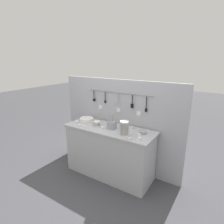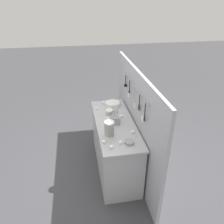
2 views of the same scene
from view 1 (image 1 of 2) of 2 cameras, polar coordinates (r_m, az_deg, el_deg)
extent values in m
plane|color=#424247|center=(3.53, -0.75, -18.22)|extent=(20.00, 20.00, 0.00)
cube|color=#ADAFB5|center=(3.12, -0.81, -5.17)|extent=(1.54, 0.57, 0.03)
cube|color=#ADAFB5|center=(3.31, -0.78, -12.20)|extent=(1.48, 0.55, 0.84)
cube|color=#A8AAB2|center=(3.39, 2.16, -4.00)|extent=(2.34, 0.04, 1.65)
cylinder|color=#93969E|center=(3.21, 1.98, 5.94)|extent=(1.22, 0.01, 0.01)
sphere|color=#93969E|center=(3.55, -6.60, 6.84)|extent=(0.02, 0.02, 0.02)
sphere|color=#93969E|center=(2.95, 12.28, 4.69)|extent=(0.02, 0.02, 0.02)
cylinder|color=black|center=(3.50, -5.53, 5.25)|extent=(0.01, 0.01, 0.15)
sphere|color=black|center=(3.52, -5.49, 3.70)|extent=(0.06, 0.06, 0.06)
cylinder|color=#93969E|center=(3.49, -5.45, 6.63)|extent=(0.00, 0.01, 0.02)
cylinder|color=black|center=(3.35, -2.11, 4.86)|extent=(0.01, 0.01, 0.15)
ellipsoid|color=black|center=(3.37, -2.10, 3.18)|extent=(0.04, 0.02, 0.06)
cylinder|color=#93969E|center=(3.35, -2.01, 6.27)|extent=(0.01, 0.01, 0.02)
cylinder|color=#93969E|center=(3.21, 1.81, 4.40)|extent=(0.01, 0.01, 0.15)
torus|color=#93969E|center=(3.24, 1.79, 2.43)|extent=(0.10, 0.10, 0.01)
cylinder|color=#93969E|center=(3.21, 1.93, 5.84)|extent=(0.01, 0.01, 0.02)
cylinder|color=black|center=(3.09, 6.18, 3.77)|extent=(0.01, 0.01, 0.15)
cube|color=black|center=(3.11, 6.12, 1.83)|extent=(0.05, 0.01, 0.07)
cylinder|color=#93969E|center=(3.08, 6.32, 5.32)|extent=(0.01, 0.01, 0.02)
cylinder|color=black|center=(2.99, 10.44, 2.81)|extent=(0.01, 0.01, 0.20)
cube|color=black|center=(3.02, 10.32, 0.55)|extent=(0.04, 0.01, 0.06)
cylinder|color=#93969E|center=(2.98, 10.62, 4.78)|extent=(0.00, 0.01, 0.02)
cube|color=white|center=(3.49, -3.48, 1.50)|extent=(0.07, 0.01, 0.07)
cube|color=white|center=(3.28, 2.00, 0.59)|extent=(0.07, 0.01, 0.07)
cube|color=white|center=(3.11, 8.13, -0.43)|extent=(0.07, 0.01, 0.07)
cylinder|color=white|center=(2.83, 3.71, -6.72)|extent=(0.13, 0.13, 0.05)
cylinder|color=white|center=(2.82, 3.72, -6.24)|extent=(0.13, 0.13, 0.05)
cylinder|color=white|center=(2.81, 3.73, -5.75)|extent=(0.13, 0.13, 0.05)
cylinder|color=white|center=(2.80, 3.73, -5.26)|extent=(0.13, 0.13, 0.05)
cylinder|color=white|center=(2.79, 3.74, -4.77)|extent=(0.13, 0.13, 0.05)
cylinder|color=white|center=(2.78, 3.75, -4.28)|extent=(0.13, 0.13, 0.05)
cylinder|color=white|center=(2.77, 3.76, -3.78)|extent=(0.13, 0.13, 0.05)
cylinder|color=white|center=(2.76, 3.77, -3.28)|extent=(0.13, 0.13, 0.05)
cylinder|color=white|center=(3.20, -4.68, -4.01)|extent=(0.11, 0.11, 0.04)
cylinder|color=white|center=(3.19, -4.69, -3.61)|extent=(0.11, 0.11, 0.04)
cylinder|color=white|center=(3.18, -4.70, -3.20)|extent=(0.11, 0.11, 0.04)
cylinder|color=white|center=(3.47, -7.68, -2.78)|extent=(0.25, 0.25, 0.01)
cylinder|color=white|center=(3.46, -7.69, -2.63)|extent=(0.25, 0.25, 0.01)
cylinder|color=white|center=(3.46, -7.69, -2.48)|extent=(0.25, 0.25, 0.01)
cylinder|color=white|center=(3.46, -7.70, -2.32)|extent=(0.25, 0.25, 0.01)
cylinder|color=white|center=(3.45, -7.71, -2.17)|extent=(0.25, 0.25, 0.01)
cylinder|color=white|center=(3.45, -7.71, -2.02)|extent=(0.25, 0.25, 0.01)
cylinder|color=white|center=(3.45, -7.72, -1.86)|extent=(0.25, 0.25, 0.01)
cylinder|color=#93969E|center=(2.94, 9.33, -6.10)|extent=(0.12, 0.12, 0.04)
cube|color=#93969E|center=(3.07, -0.07, -4.05)|extent=(0.12, 0.12, 0.12)
cylinder|color=#C6B793|center=(3.04, -0.08, -2.27)|extent=(0.02, 0.03, 0.20)
cylinder|color=#C6B793|center=(3.04, 0.01, -2.36)|extent=(0.03, 0.02, 0.19)
cylinder|color=#C6B793|center=(3.04, 0.43, -2.11)|extent=(0.03, 0.01, 0.21)
cylinder|color=#93969E|center=(3.05, 0.39, -2.04)|extent=(0.01, 0.04, 0.22)
cylinder|color=#93969E|center=(3.05, -0.55, -2.43)|extent=(0.03, 0.01, 0.18)
cylinder|color=#93969E|center=(3.07, 0.05, -2.44)|extent=(0.02, 0.02, 0.16)
cylinder|color=#93969E|center=(3.02, -0.76, -2.27)|extent=(0.01, 0.02, 0.22)
cylinder|color=#93969E|center=(3.02, -0.94, -2.26)|extent=(0.03, 0.02, 0.21)
cylinder|color=#93969E|center=(2.99, 0.17, -2.44)|extent=(0.03, 0.03, 0.21)
cylinder|color=white|center=(2.84, 8.24, -6.85)|extent=(0.05, 0.05, 0.04)
cylinder|color=white|center=(3.08, -3.05, -4.82)|extent=(0.05, 0.05, 0.04)
cylinder|color=white|center=(3.31, -4.72, -3.34)|extent=(0.05, 0.05, 0.04)
cylinder|color=white|center=(3.11, 6.35, -4.73)|extent=(0.05, 0.05, 0.04)
cylinder|color=white|center=(3.43, -10.64, -2.92)|extent=(0.05, 0.05, 0.04)
cylinder|color=white|center=(3.28, -1.37, -3.52)|extent=(0.05, 0.05, 0.04)
cylinder|color=white|center=(3.21, -9.90, -4.20)|extent=(0.05, 0.05, 0.04)
cylinder|color=white|center=(2.71, 8.47, -8.07)|extent=(0.05, 0.05, 0.04)
cylinder|color=white|center=(2.69, 5.42, -8.15)|extent=(0.05, 0.05, 0.04)
cylinder|color=white|center=(3.21, -1.15, -3.93)|extent=(0.05, 0.05, 0.04)
camera|label=2|loc=(2.31, 68.57, 20.81)|focal=35.00mm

